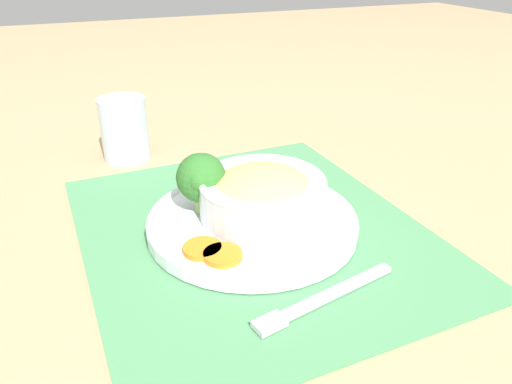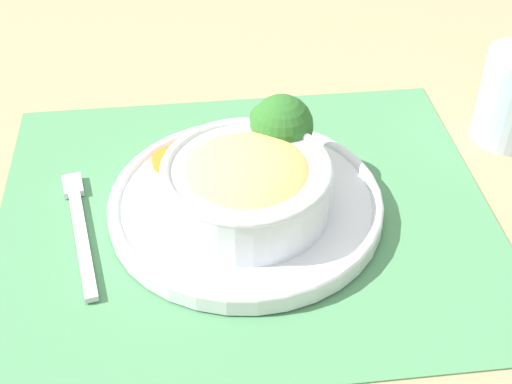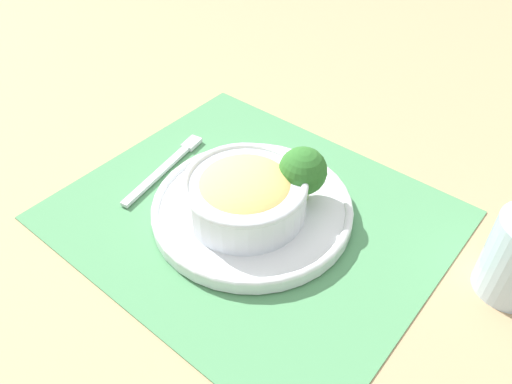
% 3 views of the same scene
% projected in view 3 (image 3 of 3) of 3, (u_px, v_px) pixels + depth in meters
% --- Properties ---
extents(ground_plane, '(4.00, 4.00, 0.00)m').
position_uv_depth(ground_plane, '(252.00, 215.00, 0.69)').
color(ground_plane, tan).
extents(placemat, '(0.51, 0.44, 0.00)m').
position_uv_depth(placemat, '(252.00, 214.00, 0.69)').
color(placemat, '#4C8C59').
rests_on(placemat, ground_plane).
extents(plate, '(0.27, 0.27, 0.02)m').
position_uv_depth(plate, '(252.00, 208.00, 0.68)').
color(plate, silver).
rests_on(plate, placemat).
extents(bowl, '(0.16, 0.16, 0.07)m').
position_uv_depth(bowl, '(247.00, 194.00, 0.65)').
color(bowl, silver).
rests_on(bowl, plate).
extents(broccoli_floret, '(0.06, 0.06, 0.08)m').
position_uv_depth(broccoli_floret, '(303.00, 171.00, 0.66)').
color(broccoli_floret, '#84AD5B').
rests_on(broccoli_floret, plate).
extents(carrot_slice_near, '(0.05, 0.05, 0.01)m').
position_uv_depth(carrot_slice_near, '(264.00, 159.00, 0.75)').
color(carrot_slice_near, orange).
rests_on(carrot_slice_near, plate).
extents(carrot_slice_middle, '(0.05, 0.05, 0.01)m').
position_uv_depth(carrot_slice_middle, '(245.00, 159.00, 0.75)').
color(carrot_slice_middle, orange).
rests_on(carrot_slice_middle, plate).
extents(fork, '(0.05, 0.18, 0.01)m').
position_uv_depth(fork, '(171.00, 162.00, 0.77)').
color(fork, silver).
rests_on(fork, placemat).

